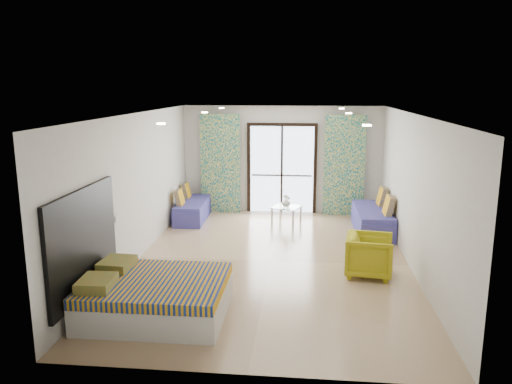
# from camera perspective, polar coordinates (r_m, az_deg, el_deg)

# --- Properties ---
(floor) EXTENTS (5.00, 7.50, 0.01)m
(floor) POSITION_cam_1_polar(r_m,az_deg,el_deg) (9.35, 1.74, -7.87)
(floor) COLOR #9F805F
(floor) RESTS_ON ground
(ceiling) EXTENTS (5.00, 7.50, 0.01)m
(ceiling) POSITION_cam_1_polar(r_m,az_deg,el_deg) (8.80, 1.85, 8.89)
(ceiling) COLOR silver
(ceiling) RESTS_ON ground
(wall_back) EXTENTS (5.00, 0.01, 2.70)m
(wall_back) POSITION_cam_1_polar(r_m,az_deg,el_deg) (12.66, 2.98, 3.71)
(wall_back) COLOR silver
(wall_back) RESTS_ON ground
(wall_front) EXTENTS (5.00, 0.01, 2.70)m
(wall_front) POSITION_cam_1_polar(r_m,az_deg,el_deg) (5.37, -1.03, -7.90)
(wall_front) COLOR silver
(wall_front) RESTS_ON ground
(wall_left) EXTENTS (0.01, 7.50, 2.70)m
(wall_left) POSITION_cam_1_polar(r_m,az_deg,el_deg) (9.48, -13.46, 0.56)
(wall_left) COLOR silver
(wall_left) RESTS_ON ground
(wall_right) EXTENTS (0.01, 7.50, 2.70)m
(wall_right) POSITION_cam_1_polar(r_m,az_deg,el_deg) (9.15, 17.60, -0.08)
(wall_right) COLOR silver
(wall_right) RESTS_ON ground
(balcony_door) EXTENTS (1.76, 0.08, 2.28)m
(balcony_door) POSITION_cam_1_polar(r_m,az_deg,el_deg) (12.65, 2.97, 3.28)
(balcony_door) COLOR black
(balcony_door) RESTS_ON floor
(balcony_rail) EXTENTS (1.52, 0.03, 0.04)m
(balcony_rail) POSITION_cam_1_polar(r_m,az_deg,el_deg) (12.71, 2.96, 1.91)
(balcony_rail) COLOR #595451
(balcony_rail) RESTS_ON balcony_door
(curtain_left) EXTENTS (1.00, 0.10, 2.50)m
(curtain_left) POSITION_cam_1_polar(r_m,az_deg,el_deg) (12.67, -4.09, 3.24)
(curtain_left) COLOR silver
(curtain_left) RESTS_ON floor
(curtain_right) EXTENTS (1.00, 0.10, 2.50)m
(curtain_right) POSITION_cam_1_polar(r_m,az_deg,el_deg) (12.52, 10.05, 2.98)
(curtain_right) COLOR silver
(curtain_right) RESTS_ON floor
(downlight_a) EXTENTS (0.12, 0.12, 0.02)m
(downlight_a) POSITION_cam_1_polar(r_m,az_deg,el_deg) (7.07, -10.79, 7.68)
(downlight_a) COLOR #FFE0B2
(downlight_a) RESTS_ON ceiling
(downlight_b) EXTENTS (0.12, 0.12, 0.02)m
(downlight_b) POSITION_cam_1_polar(r_m,az_deg,el_deg) (6.83, 12.56, 7.45)
(downlight_b) COLOR #FFE0B2
(downlight_b) RESTS_ON ceiling
(downlight_c) EXTENTS (0.12, 0.12, 0.02)m
(downlight_c) POSITION_cam_1_polar(r_m,az_deg,el_deg) (9.98, -5.89, 9.04)
(downlight_c) COLOR #FFE0B2
(downlight_c) RESTS_ON ceiling
(downlight_d) EXTENTS (0.12, 0.12, 0.02)m
(downlight_d) POSITION_cam_1_polar(r_m,az_deg,el_deg) (9.81, 10.54, 8.85)
(downlight_d) COLOR #FFE0B2
(downlight_d) RESTS_ON ceiling
(downlight_e) EXTENTS (0.12, 0.12, 0.02)m
(downlight_e) POSITION_cam_1_polar(r_m,az_deg,el_deg) (11.95, -3.95, 9.56)
(downlight_e) COLOR #FFE0B2
(downlight_e) RESTS_ON ceiling
(downlight_f) EXTENTS (0.12, 0.12, 0.02)m
(downlight_f) POSITION_cam_1_polar(r_m,az_deg,el_deg) (11.80, 9.76, 9.38)
(downlight_f) COLOR #FFE0B2
(downlight_f) RESTS_ON ceiling
(headboard) EXTENTS (0.06, 2.10, 1.50)m
(headboard) POSITION_cam_1_polar(r_m,az_deg,el_deg) (7.39, -19.08, -5.41)
(headboard) COLOR black
(headboard) RESTS_ON floor
(switch_plate) EXTENTS (0.02, 0.10, 0.10)m
(switch_plate) POSITION_cam_1_polar(r_m,az_deg,el_deg) (8.50, -15.65, -2.95)
(switch_plate) COLOR silver
(switch_plate) RESTS_ON wall_left
(bed) EXTENTS (1.94, 1.58, 0.67)m
(bed) POSITION_cam_1_polar(r_m,az_deg,el_deg) (7.31, -11.49, -11.60)
(bed) COLOR silver
(bed) RESTS_ON floor
(daybed_left) EXTENTS (0.71, 1.69, 0.82)m
(daybed_left) POSITION_cam_1_polar(r_m,az_deg,el_deg) (12.18, -7.31, -1.96)
(daybed_left) COLOR #3C3A8B
(daybed_left) RESTS_ON floor
(daybed_right) EXTENTS (0.76, 1.89, 0.93)m
(daybed_right) POSITION_cam_1_polar(r_m,az_deg,el_deg) (11.36, 13.25, -3.05)
(daybed_right) COLOR #3C3A8B
(daybed_right) RESTS_ON floor
(coffee_table) EXTENTS (0.76, 0.76, 0.69)m
(coffee_table) POSITION_cam_1_polar(r_m,az_deg,el_deg) (11.78, 3.51, -1.88)
(coffee_table) COLOR silver
(coffee_table) RESTS_ON floor
(vase) EXTENTS (0.24, 0.25, 0.21)m
(vase) POSITION_cam_1_polar(r_m,az_deg,el_deg) (11.75, 3.46, -1.17)
(vase) COLOR white
(vase) RESTS_ON coffee_table
(armchair) EXTENTS (0.81, 0.85, 0.78)m
(armchair) POSITION_cam_1_polar(r_m,az_deg,el_deg) (8.76, 12.84, -6.85)
(armchair) COLOR #AFA716
(armchair) RESTS_ON floor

